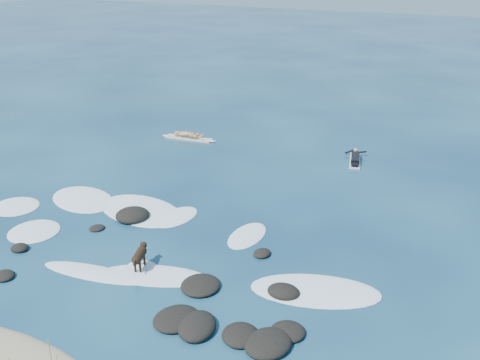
% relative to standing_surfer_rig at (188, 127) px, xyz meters
% --- Properties ---
extents(ground, '(160.00, 160.00, 0.00)m').
position_rel_standing_surfer_rig_xyz_m(ground, '(4.24, -9.85, -0.71)').
color(ground, '#0A2642').
rests_on(ground, ground).
extents(reef_rocks, '(11.36, 6.60, 0.48)m').
position_rel_standing_surfer_rig_xyz_m(reef_rocks, '(7.03, -12.27, -0.61)').
color(reef_rocks, black).
rests_on(reef_rocks, ground).
extents(breaking_foam, '(15.79, 6.54, 0.12)m').
position_rel_standing_surfer_rig_xyz_m(breaking_foam, '(3.74, -9.92, -0.70)').
color(breaking_foam, white).
rests_on(breaking_foam, ground).
extents(standing_surfer_rig, '(3.15, 0.79, 1.79)m').
position_rel_standing_surfer_rig_xyz_m(standing_surfer_rig, '(0.00, 0.00, 0.00)').
color(standing_surfer_rig, beige).
rests_on(standing_surfer_rig, ground).
extents(paddling_surfer_rig, '(1.18, 2.40, 0.41)m').
position_rel_standing_surfer_rig_xyz_m(paddling_surfer_rig, '(9.01, 0.51, -0.57)').
color(paddling_surfer_rig, silver).
rests_on(paddling_surfer_rig, ground).
extents(dog, '(0.54, 1.22, 0.79)m').
position_rel_standing_surfer_rig_xyz_m(dog, '(5.07, -11.87, -0.18)').
color(dog, black).
rests_on(dog, ground).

